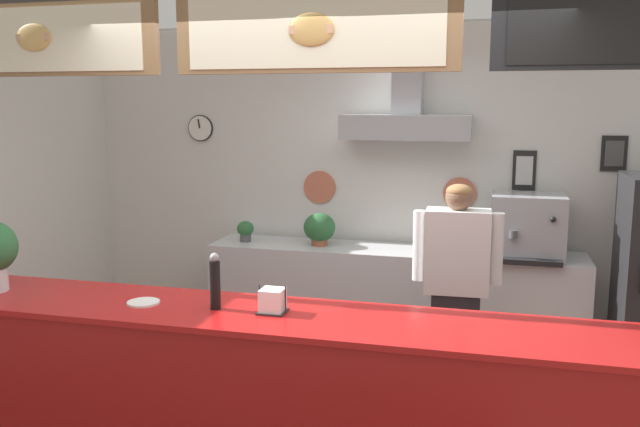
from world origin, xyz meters
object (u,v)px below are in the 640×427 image
object	(u,v)px
potted_rosemary	(245,230)
napkin_holder	(273,302)
espresso_machine	(528,226)
potted_basil	(447,233)
shop_worker	(456,298)
pepper_grinder	(215,281)
potted_oregano	(482,238)
condiment_plate	(143,303)
potted_thyme	(319,228)

from	to	relation	value
potted_rosemary	napkin_holder	world-z (taller)	napkin_holder
espresso_machine	potted_basil	world-z (taller)	espresso_machine
shop_worker	pepper_grinder	xyz separation A→B (m)	(-1.13, -1.20, 0.35)
potted_oregano	napkin_holder	bearing A→B (deg)	-112.75
shop_worker	condiment_plate	world-z (taller)	shop_worker
potted_rosemary	shop_worker	bearing A→B (deg)	-31.18
potted_basil	napkin_holder	bearing A→B (deg)	-106.49
espresso_machine	potted_rosemary	distance (m)	2.34
potted_oregano	pepper_grinder	xyz separation A→B (m)	(-1.26, -2.32, 0.17)
espresso_machine	potted_thyme	bearing A→B (deg)	179.66
potted_oregano	napkin_holder	xyz separation A→B (m)	(-0.96, -2.30, 0.08)
shop_worker	potted_oregano	xyz separation A→B (m)	(0.13, 1.12, 0.18)
potted_basil	potted_rosemary	distance (m)	1.72
potted_rosemary	potted_basil	bearing A→B (deg)	0.09
espresso_machine	potted_oregano	distance (m)	0.35
espresso_machine	potted_oregano	xyz separation A→B (m)	(-0.34, -0.01, -0.11)
napkin_holder	shop_worker	bearing A→B (deg)	54.95
shop_worker	potted_rosemary	world-z (taller)	shop_worker
potted_rosemary	condiment_plate	bearing A→B (deg)	-81.88
potted_thyme	potted_oregano	bearing A→B (deg)	-0.74
pepper_grinder	shop_worker	bearing A→B (deg)	46.76
napkin_holder	pepper_grinder	world-z (taller)	pepper_grinder
potted_oregano	condiment_plate	distance (m)	2.86
potted_thyme	potted_basil	bearing A→B (deg)	-0.36
potted_basil	potted_rosemary	bearing A→B (deg)	-179.91
potted_thyme	napkin_holder	world-z (taller)	napkin_holder
potted_thyme	potted_rosemary	bearing A→B (deg)	-179.21
espresso_machine	potted_basil	xyz separation A→B (m)	(-0.62, 0.00, -0.09)
potted_rosemary	condiment_plate	xyz separation A→B (m)	(0.33, -2.34, 0.06)
shop_worker	napkin_holder	world-z (taller)	shop_worker
potted_basil	potted_oregano	distance (m)	0.28
potted_oregano	napkin_holder	distance (m)	2.50
espresso_machine	potted_basil	distance (m)	0.62
potted_thyme	shop_worker	bearing A→B (deg)	-43.41
potted_basil	potted_oregano	bearing A→B (deg)	-2.19
espresso_machine	potted_rosemary	xyz separation A→B (m)	(-2.33, 0.00, -0.14)
condiment_plate	napkin_holder	world-z (taller)	napkin_holder
potted_thyme	potted_basil	distance (m)	1.05
potted_rosemary	napkin_holder	bearing A→B (deg)	-65.95
potted_basil	potted_rosemary	xyz separation A→B (m)	(-1.71, -0.00, -0.06)
potted_basil	shop_worker	bearing A→B (deg)	-82.64
shop_worker	potted_basil	distance (m)	1.16
potted_oregano	condiment_plate	world-z (taller)	potted_oregano
potted_thyme	condiment_plate	size ratio (longest dim) A/B	1.63
shop_worker	potted_thyme	distance (m)	1.66
potted_basil	condiment_plate	size ratio (longest dim) A/B	1.63
potted_rosemary	condiment_plate	distance (m)	2.36
potted_basil	espresso_machine	bearing A→B (deg)	-0.32
condiment_plate	pepper_grinder	distance (m)	0.42
potted_rosemary	condiment_plate	size ratio (longest dim) A/B	1.07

